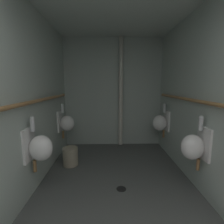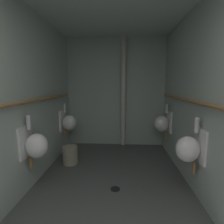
{
  "view_description": "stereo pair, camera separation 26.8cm",
  "coord_description": "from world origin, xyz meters",
  "px_view_note": "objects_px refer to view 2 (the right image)",
  "views": [
    {
      "loc": [
        -0.12,
        -0.2,
        1.49
      ],
      "look_at": [
        -0.04,
        3.08,
        0.96
      ],
      "focal_mm": 26.97,
      "sensor_mm": 36.0,
      "label": 1
    },
    {
      "loc": [
        0.15,
        -0.2,
        1.49
      ],
      "look_at": [
        -0.04,
        3.08,
        0.96
      ],
      "focal_mm": 26.97,
      "sensor_mm": 36.0,
      "label": 2
    }
  ],
  "objects_px": {
    "floor_drain": "(115,189)",
    "waste_bin": "(70,155)",
    "urinal_left_far": "(68,122)",
    "standpipe_back_wall": "(123,93)",
    "urinal_right_far": "(163,123)",
    "urinal_left_mid": "(35,145)",
    "urinal_right_mid": "(189,148)"
  },
  "relations": [
    {
      "from": "urinal_right_mid",
      "to": "standpipe_back_wall",
      "type": "distance_m",
      "value": 2.18
    },
    {
      "from": "urinal_right_mid",
      "to": "floor_drain",
      "type": "relative_size",
      "value": 5.39
    },
    {
      "from": "urinal_right_far",
      "to": "waste_bin",
      "type": "bearing_deg",
      "value": -162.98
    },
    {
      "from": "urinal_left_mid",
      "to": "standpipe_back_wall",
      "type": "xyz_separation_m",
      "value": [
        1.2,
        1.91,
        0.61
      ]
    },
    {
      "from": "waste_bin",
      "to": "urinal_right_mid",
      "type": "bearing_deg",
      "value": -25.26
    },
    {
      "from": "urinal_right_mid",
      "to": "urinal_right_far",
      "type": "xyz_separation_m",
      "value": [
        0.0,
        1.44,
        0.0
      ]
    },
    {
      "from": "urinal_left_mid",
      "to": "urinal_left_far",
      "type": "height_order",
      "value": "same"
    },
    {
      "from": "urinal_left_mid",
      "to": "urinal_right_far",
      "type": "height_order",
      "value": "same"
    },
    {
      "from": "floor_drain",
      "to": "waste_bin",
      "type": "relative_size",
      "value": 0.41
    },
    {
      "from": "urinal_right_mid",
      "to": "floor_drain",
      "type": "xyz_separation_m",
      "value": [
        -0.96,
        0.11,
        -0.68
      ]
    },
    {
      "from": "urinal_right_far",
      "to": "standpipe_back_wall",
      "type": "distance_m",
      "value": 1.14
    },
    {
      "from": "standpipe_back_wall",
      "to": "floor_drain",
      "type": "xyz_separation_m",
      "value": [
        -0.12,
        -1.8,
        -1.29
      ]
    },
    {
      "from": "urinal_left_far",
      "to": "floor_drain",
      "type": "xyz_separation_m",
      "value": [
        1.09,
        -1.32,
        -0.68
      ]
    },
    {
      "from": "urinal_left_mid",
      "to": "floor_drain",
      "type": "xyz_separation_m",
      "value": [
        1.09,
        0.11,
        -0.68
      ]
    },
    {
      "from": "urinal_right_mid",
      "to": "urinal_right_far",
      "type": "height_order",
      "value": "same"
    },
    {
      "from": "urinal_left_mid",
      "to": "urinal_left_far",
      "type": "distance_m",
      "value": 1.43
    },
    {
      "from": "urinal_left_far",
      "to": "urinal_right_mid",
      "type": "height_order",
      "value": "same"
    },
    {
      "from": "floor_drain",
      "to": "waste_bin",
      "type": "bearing_deg",
      "value": 139.56
    },
    {
      "from": "urinal_right_far",
      "to": "standpipe_back_wall",
      "type": "relative_size",
      "value": 0.3
    },
    {
      "from": "urinal_right_far",
      "to": "floor_drain",
      "type": "relative_size",
      "value": 5.39
    },
    {
      "from": "urinal_left_mid",
      "to": "urinal_left_far",
      "type": "relative_size",
      "value": 1.0
    },
    {
      "from": "urinal_left_mid",
      "to": "urinal_left_far",
      "type": "xyz_separation_m",
      "value": [
        0.0,
        1.43,
        0.0
      ]
    },
    {
      "from": "urinal_right_far",
      "to": "waste_bin",
      "type": "xyz_separation_m",
      "value": [
        -1.85,
        -0.57,
        -0.52
      ]
    },
    {
      "from": "urinal_right_far",
      "to": "urinal_left_mid",
      "type": "bearing_deg",
      "value": -144.94
    },
    {
      "from": "urinal_left_far",
      "to": "waste_bin",
      "type": "distance_m",
      "value": 0.79
    },
    {
      "from": "floor_drain",
      "to": "urinal_left_far",
      "type": "bearing_deg",
      "value": 129.41
    },
    {
      "from": "urinal_left_far",
      "to": "waste_bin",
      "type": "height_order",
      "value": "urinal_left_far"
    },
    {
      "from": "urinal_left_far",
      "to": "urinal_right_far",
      "type": "distance_m",
      "value": 2.04
    },
    {
      "from": "urinal_left_mid",
      "to": "standpipe_back_wall",
      "type": "distance_m",
      "value": 2.34
    },
    {
      "from": "urinal_right_far",
      "to": "floor_drain",
      "type": "xyz_separation_m",
      "value": [
        -0.96,
        -1.33,
        -0.68
      ]
    },
    {
      "from": "standpipe_back_wall",
      "to": "waste_bin",
      "type": "distance_m",
      "value": 1.84
    },
    {
      "from": "standpipe_back_wall",
      "to": "floor_drain",
      "type": "distance_m",
      "value": 2.22
    }
  ]
}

